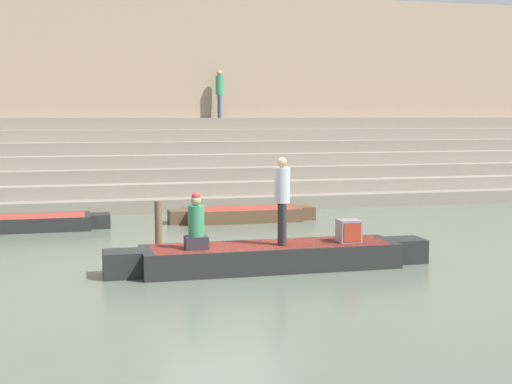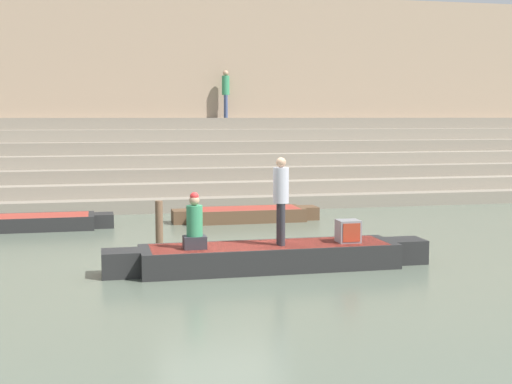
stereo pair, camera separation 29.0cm
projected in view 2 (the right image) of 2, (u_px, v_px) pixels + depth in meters
The scene contains 11 objects.
ground_plane at pixel (219, 263), 14.42m from camera, with size 120.00×120.00×0.00m, color #566051.
ghat_steps at pixel (166, 172), 24.82m from camera, with size 36.00×4.96×2.90m.
back_wall at pixel (159, 96), 26.83m from camera, with size 34.20×1.28×7.51m.
rowboat_main at pixel (270, 256), 13.81m from camera, with size 6.39×1.35×0.48m.
person_standing at pixel (281, 194), 13.63m from camera, with size 0.30×0.30×1.69m.
person_rowing at pixel (195, 226), 13.31m from camera, with size 0.42×0.33×1.07m.
tv_set at pixel (348, 231), 14.02m from camera, with size 0.43×0.40×0.44m.
moored_boat_shore at pixel (23, 222), 18.61m from camera, with size 4.65×1.22×0.37m.
moored_boat_distant at pixel (246, 214), 20.16m from camera, with size 4.17×1.22×0.37m.
mooring_post at pixel (159, 227), 15.43m from camera, with size 0.16×0.16×1.14m, color brown.
person_on_steps at pixel (226, 90), 26.41m from camera, with size 0.28×0.28×1.75m.
Camera 2 is at (-2.41, -14.00, 2.94)m, focal length 50.00 mm.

